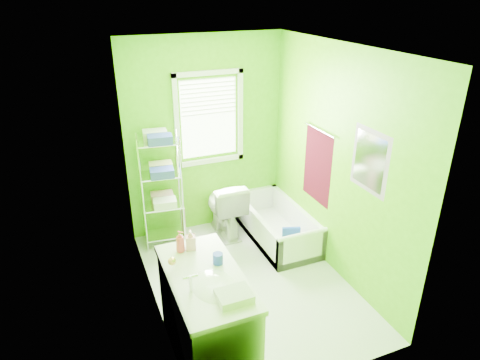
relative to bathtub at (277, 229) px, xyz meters
name	(u,v)px	position (x,y,z in m)	size (l,w,h in m)	color
ground	(249,282)	(-0.72, -0.71, -0.15)	(2.90, 2.90, 0.00)	silver
room_envelope	(250,157)	(-0.72, -0.71, 1.40)	(2.14, 2.94, 2.62)	#4FA808
window	(209,114)	(-0.67, 0.72, 1.47)	(0.92, 0.05, 1.22)	white
door	(178,285)	(-1.76, -1.70, 0.85)	(0.09, 0.80, 2.00)	white
right_wall_decor	(336,164)	(0.32, -0.73, 1.17)	(0.04, 1.48, 1.17)	#440714
bathtub	(277,229)	(0.00, 0.00, 0.00)	(0.66, 1.42, 0.46)	white
toilet	(225,207)	(-0.59, 0.42, 0.25)	(0.44, 0.78, 0.79)	white
vanity	(207,314)	(-1.48, -1.53, 0.33)	(0.61, 1.19, 1.11)	white
wire_shelf_unit	(162,179)	(-1.38, 0.47, 0.78)	(0.54, 0.44, 1.53)	silver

